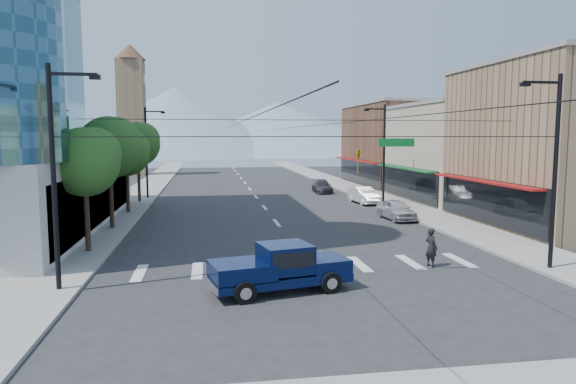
# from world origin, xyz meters

# --- Properties ---
(ground) EXTENTS (160.00, 160.00, 0.00)m
(ground) POSITION_xyz_m (0.00, 0.00, 0.00)
(ground) COLOR #28282B
(ground) RESTS_ON ground
(sidewalk_left) EXTENTS (4.00, 120.00, 0.15)m
(sidewalk_left) POSITION_xyz_m (-12.00, 40.00, 0.07)
(sidewalk_left) COLOR gray
(sidewalk_left) RESTS_ON ground
(sidewalk_right) EXTENTS (4.00, 120.00, 0.15)m
(sidewalk_right) POSITION_xyz_m (12.00, 40.00, 0.07)
(sidewalk_right) COLOR gray
(sidewalk_right) RESTS_ON ground
(shop_near) EXTENTS (12.00, 14.00, 11.00)m
(shop_near) POSITION_xyz_m (20.00, 10.00, 5.50)
(shop_near) COLOR #8C6B4C
(shop_near) RESTS_ON ground
(shop_mid) EXTENTS (12.00, 14.00, 9.00)m
(shop_mid) POSITION_xyz_m (20.00, 24.00, 4.50)
(shop_mid) COLOR tan
(shop_mid) RESTS_ON ground
(shop_far) EXTENTS (12.00, 18.00, 10.00)m
(shop_far) POSITION_xyz_m (20.00, 40.00, 5.00)
(shop_far) COLOR brown
(shop_far) RESTS_ON ground
(clock_tower) EXTENTS (4.80, 4.80, 20.40)m
(clock_tower) POSITION_xyz_m (-16.50, 62.00, 10.64)
(clock_tower) COLOR #8C6B4C
(clock_tower) RESTS_ON ground
(mountain_left) EXTENTS (80.00, 80.00, 22.00)m
(mountain_left) POSITION_xyz_m (-15.00, 150.00, 11.00)
(mountain_left) COLOR gray
(mountain_left) RESTS_ON ground
(mountain_right) EXTENTS (90.00, 90.00, 18.00)m
(mountain_right) POSITION_xyz_m (20.00, 160.00, 9.00)
(mountain_right) COLOR gray
(mountain_right) RESTS_ON ground
(tree_near) EXTENTS (3.65, 3.64, 6.71)m
(tree_near) POSITION_xyz_m (-11.07, 6.10, 4.99)
(tree_near) COLOR black
(tree_near) RESTS_ON ground
(tree_midnear) EXTENTS (4.09, 4.09, 7.52)m
(tree_midnear) POSITION_xyz_m (-11.07, 13.10, 5.59)
(tree_midnear) COLOR black
(tree_midnear) RESTS_ON ground
(tree_midfar) EXTENTS (3.65, 3.64, 6.71)m
(tree_midfar) POSITION_xyz_m (-11.07, 20.10, 4.99)
(tree_midfar) COLOR black
(tree_midfar) RESTS_ON ground
(tree_far) EXTENTS (4.09, 4.09, 7.52)m
(tree_far) POSITION_xyz_m (-11.07, 27.10, 5.59)
(tree_far) COLOR black
(tree_far) RESTS_ON ground
(signal_rig) EXTENTS (21.80, 0.20, 9.00)m
(signal_rig) POSITION_xyz_m (0.19, -1.00, 4.64)
(signal_rig) COLOR black
(signal_rig) RESTS_ON ground
(lamp_pole_nw) EXTENTS (2.00, 0.25, 9.00)m
(lamp_pole_nw) POSITION_xyz_m (-10.67, 30.00, 4.94)
(lamp_pole_nw) COLOR black
(lamp_pole_nw) RESTS_ON ground
(lamp_pole_ne) EXTENTS (2.00, 0.25, 9.00)m
(lamp_pole_ne) POSITION_xyz_m (10.67, 22.00, 4.94)
(lamp_pole_ne) COLOR black
(lamp_pole_ne) RESTS_ON ground
(pickup_truck) EXTENTS (5.98, 3.20, 1.92)m
(pickup_truck) POSITION_xyz_m (-2.05, -2.23, 1.00)
(pickup_truck) COLOR #08143F
(pickup_truck) RESTS_ON ground
(pedestrian) EXTENTS (0.67, 0.80, 1.87)m
(pedestrian) POSITION_xyz_m (5.66, 0.57, 0.93)
(pedestrian) COLOR black
(pedestrian) RESTS_ON ground
(parked_car_near) EXTENTS (2.01, 4.50, 1.50)m
(parked_car_near) POSITION_xyz_m (9.03, 14.07, 0.75)
(parked_car_near) COLOR #BABABF
(parked_car_near) RESTS_ON ground
(parked_car_mid) EXTENTS (2.05, 4.74, 1.52)m
(parked_car_mid) POSITION_xyz_m (9.40, 23.36, 0.76)
(parked_car_mid) COLOR white
(parked_car_mid) RESTS_ON ground
(parked_car_far) EXTENTS (2.17, 4.72, 1.34)m
(parked_car_far) POSITION_xyz_m (7.60, 32.88, 0.67)
(parked_car_far) COLOR #2F2F32
(parked_car_far) RESTS_ON ground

